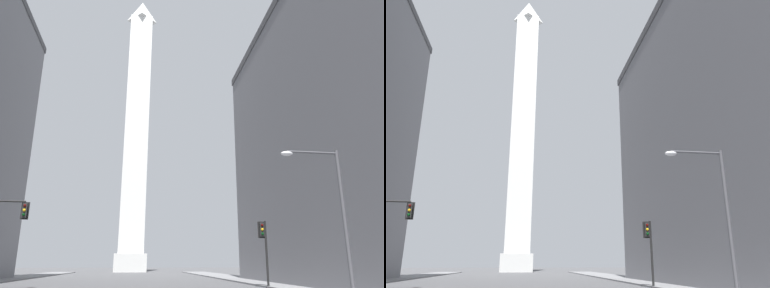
{
  "view_description": "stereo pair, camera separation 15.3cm",
  "coord_description": "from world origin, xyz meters",
  "views": [
    {
      "loc": [
        1.49,
        -2.69,
        1.79
      ],
      "look_at": [
        10.48,
        61.28,
        22.54
      ],
      "focal_mm": 35.0,
      "sensor_mm": 36.0,
      "label": 1
    },
    {
      "loc": [
        1.64,
        -2.71,
        1.79
      ],
      "look_at": [
        10.48,
        61.28,
        22.54
      ],
      "focal_mm": 35.0,
      "sensor_mm": 36.0,
      "label": 2
    }
  ],
  "objects": [
    {
      "name": "street_lamp",
      "position": [
        11.29,
        15.27,
        4.73
      ],
      "size": [
        3.21,
        0.36,
        7.58
      ],
      "color": "#4C4C51",
      "rests_on": "ground_plane"
    },
    {
      "name": "traffic_light_mid_right",
      "position": [
        11.58,
        27.27,
        3.4
      ],
      "size": [
        0.76,
        0.52,
        5.14
      ],
      "color": "black",
      "rests_on": "ground_plane"
    },
    {
      "name": "sidewalk_right",
      "position": [
        14.04,
        31.95,
        0.07
      ],
      "size": [
        5.0,
        106.49,
        0.15
      ],
      "primitive_type": "cube",
      "color": "slate",
      "rests_on": "ground_plane"
    },
    {
      "name": "obelisk",
      "position": [
        0.0,
        88.74,
        35.81
      ],
      "size": [
        7.32,
        7.32,
        73.7
      ],
      "color": "silver",
      "rests_on": "ground_plane"
    }
  ]
}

